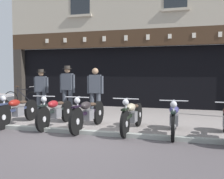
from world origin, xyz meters
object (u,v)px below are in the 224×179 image
object	(u,v)px
motorcycle_center_left	(56,111)
motorcycle_center_right	(132,115)
advert_board_near	(86,70)
motorcycle_center	(88,113)
salesman_right	(95,90)
salesman_left	(41,89)
shopkeeper_center	(67,88)
motorcycle_left	(18,110)
advert_board_far	(67,69)
motorcycle_right	(174,118)
leaning_bicycle	(21,98)

from	to	relation	value
motorcycle_center_left	motorcycle_center_right	distance (m)	2.19
motorcycle_center_right	advert_board_near	world-z (taller)	advert_board_near
motorcycle_center	salesman_right	xyz separation A→B (m)	(-0.47, 1.84, 0.49)
salesman_left	advert_board_near	bearing A→B (deg)	-117.54
motorcycle_center	shopkeeper_center	distance (m)	2.62
motorcycle_left	motorcycle_center_right	distance (m)	3.36
motorcycle_left	motorcycle_center_right	size ratio (longest dim) A/B	1.00
advert_board_far	motorcycle_left	bearing A→B (deg)	-81.03
advert_board_near	salesman_right	bearing A→B (deg)	-62.47
motorcycle_center_right	motorcycle_center_left	bearing A→B (deg)	1.74
motorcycle_center	salesman_right	bearing A→B (deg)	-73.42
motorcycle_right	leaning_bicycle	xyz separation A→B (m)	(-6.77, 3.47, -0.05)
motorcycle_center_left	advert_board_near	size ratio (longest dim) A/B	1.89
salesman_left	motorcycle_center_right	bearing A→B (deg)	140.94
motorcycle_left	salesman_left	distance (m)	2.38
motorcycle_center_left	leaning_bicycle	world-z (taller)	motorcycle_center_left
motorcycle_center	motorcycle_center_right	world-z (taller)	motorcycle_center
motorcycle_left	motorcycle_right	world-z (taller)	motorcycle_left
motorcycle_center_right	motorcycle_left	bearing A→B (deg)	3.33
motorcycle_left	advert_board_far	size ratio (longest dim) A/B	1.87
motorcycle_center	motorcycle_right	size ratio (longest dim) A/B	1.10
motorcycle_center	salesman_left	distance (m)	3.61
motorcycle_left	advert_board_far	distance (m)	4.99
shopkeeper_center	advert_board_far	world-z (taller)	advert_board_far
salesman_right	leaning_bicycle	world-z (taller)	salesman_right
advert_board_near	motorcycle_left	bearing A→B (deg)	-92.23
motorcycle_center_left	salesman_right	world-z (taller)	salesman_right
motorcycle_left	advert_board_near	size ratio (longest dim) A/B	1.88
motorcycle_left	salesman_left	bearing A→B (deg)	-77.63
motorcycle_right	salesman_right	distance (m)	3.30
motorcycle_center	advert_board_far	distance (m)	5.75
salesman_right	advert_board_far	xyz separation A→B (m)	(-2.47, 2.93, 0.75)
salesman_left	advert_board_far	bearing A→B (deg)	-96.74
motorcycle_center	shopkeeper_center	size ratio (longest dim) A/B	1.21
motorcycle_right	leaning_bicycle	distance (m)	7.61
motorcycle_right	salesman_left	size ratio (longest dim) A/B	1.19
salesman_left	advert_board_near	xyz separation A→B (m)	(0.78, 2.53, 0.70)
salesman_right	advert_board_far	size ratio (longest dim) A/B	1.51
motorcycle_center	motorcycle_center_right	bearing A→B (deg)	-173.88
motorcycle_left	motorcycle_center_right	xyz separation A→B (m)	(3.36, 0.08, -0.00)
motorcycle_right	motorcycle_center_right	bearing A→B (deg)	-5.24
salesman_right	advert_board_far	bearing A→B (deg)	-56.96
motorcycle_center_right	salesman_left	world-z (taller)	salesman_left
motorcycle_center	salesman_left	world-z (taller)	salesman_left
salesman_left	advert_board_near	distance (m)	2.74
motorcycle_center	advert_board_far	bearing A→B (deg)	-56.17
advert_board_far	motorcycle_right	bearing A→B (deg)	-42.68
motorcycle_right	advert_board_far	xyz separation A→B (m)	(-5.17, 4.77, 1.25)
motorcycle_center_right	leaning_bicycle	distance (m)	6.66
motorcycle_center_right	leaning_bicycle	size ratio (longest dim) A/B	1.20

